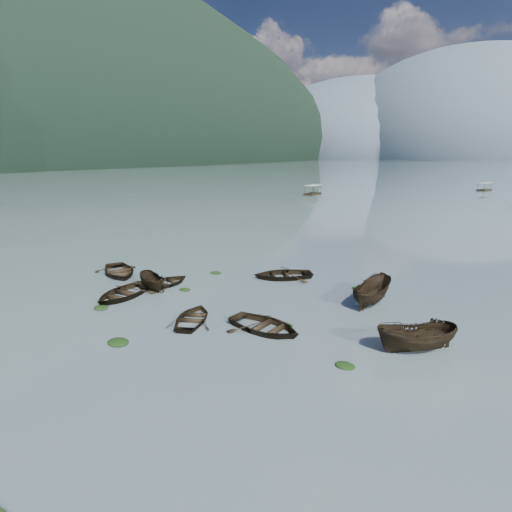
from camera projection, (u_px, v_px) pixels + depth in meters
The scene contains 23 objects.
ground_plane at pixel (150, 333), 23.38m from camera, with size 2400.00×2400.00×0.00m, color slate.
left_ridge_far at pixel (13, 162), 471.31m from camera, with size 560.00×1400.00×380.00m, color black.
haze_mtn_a at pixel (361, 158), 899.39m from camera, with size 520.00×520.00×280.00m, color #475666.
haze_mtn_b at pixel (460, 159), 799.04m from camera, with size 520.00×520.00×340.00m, color #475666.
rowboat_0 at pixel (123, 297), 29.23m from camera, with size 3.51×4.92×1.02m, color black.
rowboat_1 at pixel (166, 285), 31.81m from camera, with size 2.95×4.14×0.86m, color black.
rowboat_2 at pixel (153, 289), 30.98m from camera, with size 1.41×3.75×1.45m, color black.
rowboat_3 at pixel (193, 321), 25.01m from camera, with size 2.83×3.96×0.82m, color black.
rowboat_4 at pixel (264, 330), 23.67m from camera, with size 3.35×4.70×0.97m, color black.
rowboat_5 at pixel (415, 351), 21.19m from camera, with size 1.73×4.61×1.78m, color black.
rowboat_6 at pixel (119, 275), 34.56m from camera, with size 3.64×5.09×1.06m, color black.
rowboat_7 at pixel (283, 278), 33.67m from camera, with size 3.52×4.93×1.02m, color black.
rowboat_8 at pixel (371, 303), 28.04m from camera, with size 1.83×4.87×1.88m, color black.
weed_clump_0 at pixel (101, 309), 26.99m from camera, with size 1.06×0.87×0.23m, color black.
weed_clump_1 at pixel (185, 290), 30.64m from camera, with size 0.92×0.73×0.20m, color black.
weed_clump_2 at pixel (118, 343), 22.04m from camera, with size 1.29×1.03×0.28m, color black.
weed_clump_3 at pixel (286, 326), 24.27m from camera, with size 0.88×0.74×0.19m, color black.
weed_clump_4 at pixel (345, 366), 19.66m from camera, with size 1.01×0.80×0.21m, color black.
weed_clump_5 at pixel (158, 283), 32.31m from camera, with size 0.96×0.77×0.20m, color black.
weed_clump_6 at pixel (216, 273), 34.91m from camera, with size 1.04×0.87×0.22m, color black.
weed_clump_7 at pixel (359, 289), 30.83m from camera, with size 1.07×0.86×0.23m, color black.
pontoon_left at pixel (313, 194), 102.29m from camera, with size 2.49×5.98×2.29m, color black, non-canonical shape.
pontoon_centre at pixel (484, 190), 113.46m from camera, with size 2.26×5.43×2.08m, color black, non-canonical shape.
Camera 1 is at (16.47, -15.19, 10.18)m, focal length 28.00 mm.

